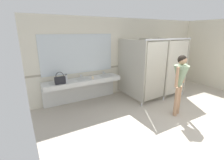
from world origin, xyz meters
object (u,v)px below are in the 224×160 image
object	(u,v)px
person_standing	(180,78)
handbag	(60,80)
soap_dispenser	(66,77)
paper_cup	(93,77)

from	to	relation	value
person_standing	handbag	size ratio (longest dim) A/B	4.75
soap_dispenser	person_standing	bearing A→B (deg)	-41.67
soap_dispenser	paper_cup	xyz separation A→B (m)	(0.77, -0.31, -0.03)
person_standing	soap_dispenser	size ratio (longest dim) A/B	8.84
person_standing	paper_cup	distance (m)	2.62
handbag	soap_dispenser	world-z (taller)	handbag
person_standing	handbag	world-z (taller)	person_standing
handbag	soap_dispenser	bearing A→B (deg)	50.03
handbag	person_standing	bearing A→B (deg)	-34.74
person_standing	soap_dispenser	xyz separation A→B (m)	(-2.53, 2.25, -0.18)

